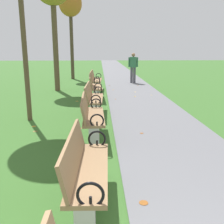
# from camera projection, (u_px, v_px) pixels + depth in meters

# --- Properties ---
(paved_walkway) EXTENTS (2.33, 44.00, 0.02)m
(paved_walkway) POSITION_uv_depth(u_px,v_px,m) (120.00, 75.00, 18.79)
(paved_walkway) COLOR slate
(paved_walkway) RESTS_ON ground
(park_bench_2) EXTENTS (0.52, 1.61, 0.90)m
(park_bench_2) POSITION_uv_depth(u_px,v_px,m) (85.00, 169.00, 3.19)
(park_bench_2) COLOR #93704C
(park_bench_2) RESTS_ON ground
(park_bench_3) EXTENTS (0.51, 1.61, 0.90)m
(park_bench_3) POSITION_uv_depth(u_px,v_px,m) (91.00, 116.00, 5.64)
(park_bench_3) COLOR #93704C
(park_bench_3) RESTS_ON ground
(park_bench_4) EXTENTS (0.53, 1.62, 0.90)m
(park_bench_4) POSITION_uv_depth(u_px,v_px,m) (93.00, 98.00, 7.61)
(park_bench_4) COLOR #93704C
(park_bench_4) RESTS_ON ground
(park_bench_5) EXTENTS (0.53, 1.62, 0.90)m
(park_bench_5) POSITION_uv_depth(u_px,v_px,m) (95.00, 87.00, 9.88)
(park_bench_5) COLOR #93704C
(park_bench_5) RESTS_ON ground
(park_bench_6) EXTENTS (0.54, 1.62, 0.90)m
(park_bench_6) POSITION_uv_depth(u_px,v_px,m) (95.00, 80.00, 11.91)
(park_bench_6) COLOR #93704C
(park_bench_6) RESTS_ON ground
(tree_5) EXTENTS (1.36, 1.36, 5.20)m
(tree_5) POSITION_uv_depth(u_px,v_px,m) (70.00, 6.00, 15.43)
(tree_5) COLOR #4C3D2D
(tree_5) RESTS_ON ground
(pedestrian_walking) EXTENTS (0.53, 0.27, 1.62)m
(pedestrian_walking) POSITION_uv_depth(u_px,v_px,m) (133.00, 66.00, 14.28)
(pedestrian_walking) COLOR #4C4C56
(pedestrian_walking) RESTS_ON paved_walkway
(scattered_leaves) EXTENTS (4.06, 14.35, 0.02)m
(scattered_leaves) POSITION_uv_depth(u_px,v_px,m) (111.00, 110.00, 8.21)
(scattered_leaves) COLOR brown
(scattered_leaves) RESTS_ON ground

